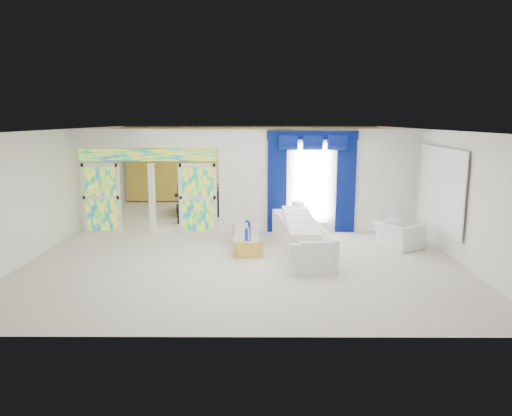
{
  "coord_description": "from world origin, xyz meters",
  "views": [
    {
      "loc": [
        0.35,
        -12.71,
        3.28
      ],
      "look_at": [
        0.3,
        -1.2,
        1.1
      ],
      "focal_mm": 33.14,
      "sensor_mm": 36.0,
      "label": 1
    }
  ],
  "objects_px": {
    "armchair": "(399,235)",
    "grand_piano": "(197,200)",
    "console_table": "(308,228)",
    "white_sofa": "(300,237)",
    "coffee_table": "(247,240)"
  },
  "relations": [
    {
      "from": "coffee_table",
      "to": "white_sofa",
      "type": "bearing_deg",
      "value": -12.53
    },
    {
      "from": "white_sofa",
      "to": "grand_piano",
      "type": "relative_size",
      "value": 2.14
    },
    {
      "from": "armchair",
      "to": "grand_piano",
      "type": "distance_m",
      "value": 7.36
    },
    {
      "from": "white_sofa",
      "to": "armchair",
      "type": "xyz_separation_m",
      "value": [
        2.58,
        0.38,
        -0.03
      ]
    },
    {
      "from": "console_table",
      "to": "grand_piano",
      "type": "xyz_separation_m",
      "value": [
        -3.59,
        3.08,
        0.26
      ]
    },
    {
      "from": "white_sofa",
      "to": "console_table",
      "type": "height_order",
      "value": "white_sofa"
    },
    {
      "from": "coffee_table",
      "to": "grand_piano",
      "type": "distance_m",
      "value": 5.0
    },
    {
      "from": "console_table",
      "to": "armchair",
      "type": "distance_m",
      "value": 2.65
    },
    {
      "from": "coffee_table",
      "to": "grand_piano",
      "type": "relative_size",
      "value": 1.04
    },
    {
      "from": "armchair",
      "to": "grand_piano",
      "type": "height_order",
      "value": "grand_piano"
    },
    {
      "from": "white_sofa",
      "to": "armchair",
      "type": "distance_m",
      "value": 2.6
    },
    {
      "from": "console_table",
      "to": "armchair",
      "type": "height_order",
      "value": "armchair"
    },
    {
      "from": "console_table",
      "to": "armchair",
      "type": "xyz_separation_m",
      "value": [
        2.2,
        -1.48,
        0.15
      ]
    },
    {
      "from": "white_sofa",
      "to": "coffee_table",
      "type": "bearing_deg",
      "value": 160.25
    },
    {
      "from": "console_table",
      "to": "armchair",
      "type": "relative_size",
      "value": 1.09
    }
  ]
}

